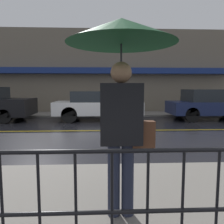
{
  "coord_description": "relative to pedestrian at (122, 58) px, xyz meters",
  "views": [
    {
      "loc": [
        0.64,
        -7.78,
        1.49
      ],
      "look_at": [
        0.91,
        -1.77,
        0.86
      ],
      "focal_mm": 35.0,
      "sensor_mm": 36.0,
      "label": 1
    }
  ],
  "objects": [
    {
      "name": "sidewalk_near",
      "position": [
        -0.84,
        0.38,
        -1.76
      ],
      "size": [
        28.0,
        2.55,
        0.1
      ],
      "color": "slate",
      "rests_on": "ground_plane"
    },
    {
      "name": "car_navy",
      "position": [
        5.07,
        8.17,
        -1.06
      ],
      "size": [
        4.03,
        1.8,
        1.48
      ],
      "color": "#19234C",
      "rests_on": "ground_plane"
    },
    {
      "name": "building_storefront",
      "position": [
        -0.84,
        11.47,
        0.77
      ],
      "size": [
        28.0,
        0.85,
        5.17
      ],
      "color": "#706656",
      "rests_on": "ground_plane"
    },
    {
      "name": "lane_marking",
      "position": [
        -0.84,
        5.49,
        -1.81
      ],
      "size": [
        25.2,
        0.12,
        0.01
      ],
      "color": "gold",
      "rests_on": "ground_plane"
    },
    {
      "name": "ground_plane",
      "position": [
        -0.84,
        5.49,
        -1.81
      ],
      "size": [
        80.0,
        80.0,
        0.0
      ],
      "primitive_type": "plane",
      "color": "black"
    },
    {
      "name": "railing_foreground",
      "position": [
        -0.84,
        -0.64,
        -1.14
      ],
      "size": [
        12.0,
        0.04,
        0.93
      ],
      "color": "black",
      "rests_on": "sidewalk_near"
    },
    {
      "name": "car_white",
      "position": [
        -0.43,
        8.17,
        -1.08
      ],
      "size": [
        4.11,
        1.82,
        1.4
      ],
      "color": "silver",
      "rests_on": "ground_plane"
    },
    {
      "name": "pedestrian",
      "position": [
        0.0,
        0.0,
        0.0
      ],
      "size": [
        1.14,
        1.14,
        2.11
      ],
      "rotation": [
        0.0,
        0.0,
        3.14
      ],
      "color": "#23283D",
      "rests_on": "sidewalk_near"
    },
    {
      "name": "sidewalk_far",
      "position": [
        -0.84,
        10.34,
        -1.76
      ],
      "size": [
        28.0,
        2.04,
        0.1
      ],
      "color": "slate",
      "rests_on": "ground_plane"
    }
  ]
}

